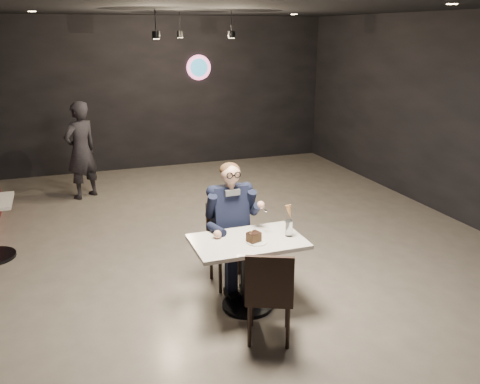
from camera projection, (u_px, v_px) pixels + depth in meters
name	position (u px, v px, depth m)	size (l,w,h in m)	color
floor	(233.00, 248.00, 6.65)	(9.00, 9.00, 0.00)	slate
wall_sign	(199.00, 67.00, 10.31)	(0.50, 0.06, 0.50)	pink
pendant_lights	(189.00, 19.00, 7.57)	(1.40, 1.20, 0.36)	black
main_table	(248.00, 274.00, 5.13)	(1.10, 0.70, 0.75)	white
chair_far	(230.00, 245.00, 5.59)	(0.42, 0.46, 0.92)	black
chair_near	(269.00, 292.00, 4.59)	(0.42, 0.46, 0.92)	black
seated_man	(230.00, 223.00, 5.51)	(0.60, 0.80, 1.44)	black
dessert_plate	(257.00, 242.00, 4.94)	(0.20, 0.20, 0.01)	white
cake_slice	(254.00, 237.00, 4.93)	(0.12, 0.10, 0.09)	black
mint_leaf	(258.00, 233.00, 4.93)	(0.07, 0.04, 0.01)	#2B842D
sundae_glass	(289.00, 228.00, 5.08)	(0.07, 0.07, 0.16)	silver
wafer_cone	(289.00, 212.00, 5.05)	(0.07, 0.07, 0.14)	tan
passerby	(81.00, 150.00, 8.44)	(0.60, 0.39, 1.63)	black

